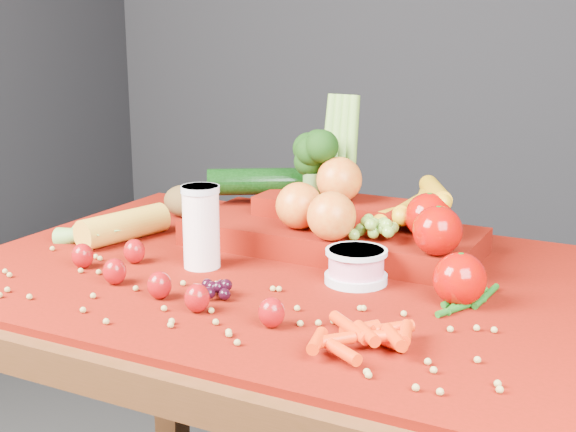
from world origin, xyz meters
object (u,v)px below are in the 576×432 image
at_px(table, 282,331).
at_px(milk_glass, 201,224).
at_px(produce_mound, 344,217).
at_px(yogurt_bowl, 356,265).

xyz_separation_m(table, milk_glass, (-0.13, -0.04, 0.18)).
xyz_separation_m(table, produce_mound, (0.04, 0.15, 0.17)).
height_order(table, produce_mound, produce_mound).
bearing_deg(produce_mound, table, -105.26).
bearing_deg(yogurt_bowl, table, -179.38).
distance_m(table, yogurt_bowl, 0.19).
bearing_deg(milk_glass, produce_mound, 49.23).
bearing_deg(table, milk_glass, -161.13).
height_order(table, yogurt_bowl, yogurt_bowl).
bearing_deg(table, yogurt_bowl, 0.62).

